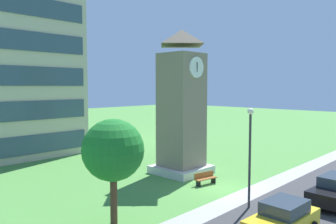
% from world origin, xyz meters
% --- Properties ---
extents(ground_plane, '(160.00, 160.00, 0.00)m').
position_xyz_m(ground_plane, '(0.00, 0.00, 0.00)').
color(ground_plane, '#4C893D').
extents(street_asphalt, '(120.00, 7.20, 0.01)m').
position_xyz_m(street_asphalt, '(0.00, -6.23, 0.00)').
color(street_asphalt, '#38383A').
rests_on(street_asphalt, ground).
extents(kerb_strip, '(120.00, 1.60, 0.01)m').
position_xyz_m(kerb_strip, '(0.00, -1.83, 0.00)').
color(kerb_strip, '#9E9E99').
rests_on(kerb_strip, ground).
extents(clock_tower, '(3.96, 3.96, 11.53)m').
position_xyz_m(clock_tower, '(1.05, 4.90, 5.19)').
color(clock_tower, gray).
rests_on(clock_tower, ground).
extents(park_bench, '(1.86, 0.81, 0.88)m').
position_xyz_m(park_bench, '(-0.20, 1.48, 0.46)').
color(park_bench, brown).
rests_on(park_bench, ground).
extents(street_lamp, '(0.36, 0.36, 5.81)m').
position_xyz_m(street_lamp, '(-2.12, -3.16, 3.61)').
color(street_lamp, '#333338').
rests_on(street_lamp, ground).
extents(tree_by_building, '(3.16, 3.16, 5.42)m').
position_xyz_m(tree_by_building, '(-8.93, 0.65, 3.81)').
color(tree_by_building, '#513823').
rests_on(tree_by_building, ground).
extents(parked_car_yellow, '(4.28, 2.13, 1.69)m').
position_xyz_m(parked_car_yellow, '(-4.34, -6.23, 0.86)').
color(parked_car_yellow, gold).
rests_on(parked_car_yellow, ground).
extents(parked_car_black, '(4.71, 2.17, 1.69)m').
position_xyz_m(parked_car_black, '(2.11, -6.59, 0.86)').
color(parked_car_black, black).
rests_on(parked_car_black, ground).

